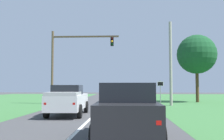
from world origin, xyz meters
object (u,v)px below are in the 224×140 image
object	(u,v)px
pickup_truck_lead	(68,100)
utility_pole_right	(171,63)
keep_moving_sign	(160,89)
oak_tree_right	(197,54)
red_suv_near	(127,110)
traffic_light	(70,56)

from	to	relation	value
pickup_truck_lead	utility_pole_right	distance (m)	12.28
keep_moving_sign	oak_tree_right	world-z (taller)	oak_tree_right
pickup_truck_lead	utility_pole_right	size ratio (longest dim) A/B	0.66
red_suv_near	pickup_truck_lead	world-z (taller)	red_suv_near
red_suv_near	pickup_truck_lead	xyz separation A→B (m)	(-3.68, 7.35, -0.04)
pickup_truck_lead	oak_tree_right	world-z (taller)	oak_tree_right
keep_moving_sign	pickup_truck_lead	bearing A→B (deg)	-127.09
traffic_light	utility_pole_right	size ratio (longest dim) A/B	0.94
keep_moving_sign	utility_pole_right	world-z (taller)	utility_pole_right
utility_pole_right	traffic_light	bearing A→B (deg)	171.75
pickup_truck_lead	traffic_light	xyz separation A→B (m)	(-2.09, 10.25, 3.99)
red_suv_near	keep_moving_sign	bearing A→B (deg)	78.45
red_suv_near	oak_tree_right	bearing A→B (deg)	68.92
oak_tree_right	utility_pole_right	bearing A→B (deg)	-126.47
red_suv_near	utility_pole_right	bearing A→B (deg)	74.93
red_suv_near	pickup_truck_lead	size ratio (longest dim) A/B	0.85
red_suv_near	utility_pole_right	xyz separation A→B (m)	(4.34, 16.13, 3.01)
keep_moving_sign	utility_pole_right	bearing A→B (deg)	-33.79
keep_moving_sign	traffic_light	bearing A→B (deg)	174.71
pickup_truck_lead	keep_moving_sign	size ratio (longest dim) A/B	2.19
traffic_light	keep_moving_sign	bearing A→B (deg)	-5.29
pickup_truck_lead	oak_tree_right	xyz separation A→B (m)	(11.94, 14.08, 4.52)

